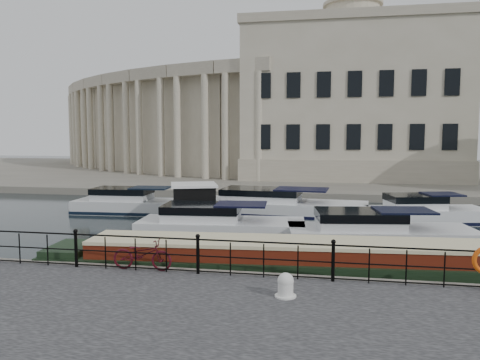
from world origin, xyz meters
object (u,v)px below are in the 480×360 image
narrowboat (290,265)px  harbour_hut (194,205)px  mooring_bollard (286,285)px  bicycle (142,254)px

narrowboat → harbour_hut: size_ratio=4.33×
narrowboat → harbour_hut: bearing=119.9°
harbour_hut → mooring_bollard: bearing=-83.2°
bicycle → narrowboat: bearing=-65.5°
mooring_bollard → harbour_hut: size_ratio=0.16×
bicycle → mooring_bollard: (4.58, -1.60, -0.20)m
bicycle → narrowboat: (4.42, 2.05, -0.68)m
bicycle → mooring_bollard: size_ratio=3.01×
bicycle → mooring_bollard: bearing=-109.6°
mooring_bollard → harbour_hut: (-6.03, 12.29, 0.11)m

